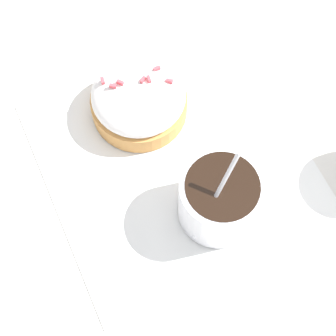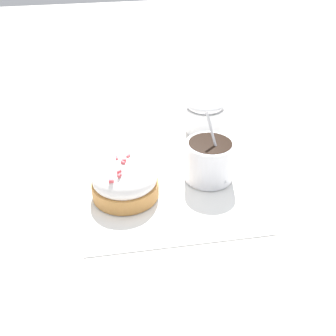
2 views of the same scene
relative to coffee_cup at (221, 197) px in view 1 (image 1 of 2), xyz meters
name	(u,v)px [view 1 (image 1 of 2)]	position (x,y,z in m)	size (l,w,h in m)	color
ground_plane	(174,160)	(-0.07, -0.01, -0.04)	(3.00, 3.00, 0.00)	silver
paper_napkin	(174,159)	(-0.07, -0.01, -0.04)	(0.28, 0.27, 0.00)	white
coffee_cup	(221,197)	(0.00, 0.00, 0.00)	(0.08, 0.10, 0.11)	white
frosted_pastry	(139,99)	(-0.14, -0.02, -0.01)	(0.10, 0.10, 0.06)	#C18442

